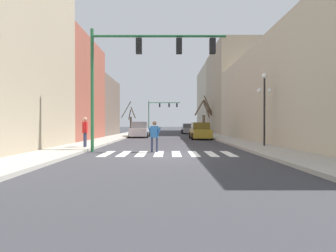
# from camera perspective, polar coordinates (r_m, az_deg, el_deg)

# --- Properties ---
(ground_plane) EXTENTS (240.00, 240.00, 0.00)m
(ground_plane) POSITION_cam_1_polar(r_m,az_deg,el_deg) (12.80, -0.28, -6.47)
(ground_plane) COLOR #38383D
(sidewalk_left) EXTENTS (2.46, 90.00, 0.15)m
(sidewalk_left) POSITION_cam_1_polar(r_m,az_deg,el_deg) (13.99, -24.25, -5.61)
(sidewalk_left) COLOR #ADA89E
(sidewalk_left) RESTS_ON ground_plane
(sidewalk_right) EXTENTS (2.46, 90.00, 0.15)m
(sidewalk_right) POSITION_cam_1_polar(r_m,az_deg,el_deg) (13.97, 23.71, -5.61)
(sidewalk_right) COLOR #ADA89E
(sidewalk_right) RESTS_ON ground_plane
(building_row_left) EXTENTS (6.00, 30.79, 12.03)m
(building_row_left) POSITION_cam_1_polar(r_m,az_deg,el_deg) (22.94, -26.15, 9.37)
(building_row_left) COLOR tan
(building_row_left) RESTS_ON ground_plane
(building_row_right) EXTENTS (6.00, 55.34, 12.97)m
(building_row_right) POSITION_cam_1_polar(r_m,az_deg,el_deg) (39.13, 14.51, 6.33)
(building_row_right) COLOR #BCB299
(building_row_right) RESTS_ON ground_plane
(crosswalk_stripes) EXTENTS (6.75, 2.60, 0.01)m
(crosswalk_stripes) POSITION_cam_1_polar(r_m,az_deg,el_deg) (13.59, -0.28, -6.05)
(crosswalk_stripes) COLOR white
(crosswalk_stripes) RESTS_ON ground_plane
(traffic_signal_near) EXTENTS (7.48, 0.28, 6.79)m
(traffic_signal_near) POSITION_cam_1_polar(r_m,az_deg,el_deg) (14.97, -6.12, 14.06)
(traffic_signal_near) COLOR #236038
(traffic_signal_near) RESTS_ON ground_plane
(traffic_signal_far) EXTENTS (6.90, 0.28, 6.55)m
(traffic_signal_far) POSITION_cam_1_polar(r_m,az_deg,el_deg) (57.11, -1.90, 3.81)
(traffic_signal_far) COLOR #236038
(traffic_signal_far) RESTS_ON ground_plane
(street_lamp_right_corner) EXTENTS (0.95, 0.36, 4.66)m
(street_lamp_right_corner) POSITION_cam_1_polar(r_m,az_deg,el_deg) (17.94, 20.06, 6.47)
(street_lamp_right_corner) COLOR black
(street_lamp_right_corner) RESTS_ON sidewalk_right
(car_parked_left_near) EXTENTS (2.15, 4.67, 1.59)m
(car_parked_left_near) POSITION_cam_1_polar(r_m,az_deg,el_deg) (41.33, 4.26, -0.63)
(car_parked_left_near) COLOR gray
(car_parked_left_near) RESTS_ON ground_plane
(car_parked_right_near) EXTENTS (2.04, 4.45, 1.69)m
(car_parked_right_near) POSITION_cam_1_polar(r_m,az_deg,el_deg) (26.78, 6.81, -1.15)
(car_parked_right_near) COLOR #A38423
(car_parked_right_near) RESTS_ON ground_plane
(car_parked_right_far) EXTENTS (2.16, 4.70, 1.78)m
(car_parked_right_far) POSITION_cam_1_polar(r_m,az_deg,el_deg) (30.44, -6.31, -0.88)
(car_parked_right_far) COLOR silver
(car_parked_right_far) RESTS_ON ground_plane
(pedestrian_on_right_sidewalk) EXTENTS (0.73, 0.31, 1.69)m
(pedestrian_on_right_sidewalk) POSITION_cam_1_polar(r_m,az_deg,el_deg) (14.28, -3.17, -1.72)
(pedestrian_on_right_sidewalk) COLOR #282D47
(pedestrian_on_right_sidewalk) RESTS_ON ground_plane
(pedestrian_crossing_street) EXTENTS (0.28, 0.78, 1.80)m
(pedestrian_crossing_street) POSITION_cam_1_polar(r_m,az_deg,el_deg) (16.59, -17.81, -0.70)
(pedestrian_crossing_street) COLOR #282D47
(pedestrian_crossing_street) RESTS_ON sidewalk_left
(street_tree_left_near) EXTENTS (3.27, 2.49, 5.75)m
(street_tree_left_near) POSITION_cam_1_polar(r_m,az_deg,el_deg) (40.29, 7.86, 2.36)
(street_tree_left_near) COLOR brown
(street_tree_left_near) RESTS_ON sidewalk_right
(street_tree_left_far) EXTENTS (2.15, 1.74, 5.04)m
(street_tree_left_far) POSITION_cam_1_polar(r_m,az_deg,el_deg) (42.41, -8.39, 1.29)
(street_tree_left_far) COLOR #473828
(street_tree_left_far) RESTS_ON sidewalk_left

